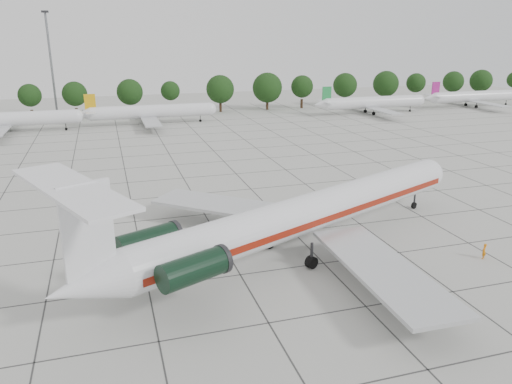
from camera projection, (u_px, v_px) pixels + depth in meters
ground at (293, 232)px, 53.47m from camera, size 260.00×260.00×0.00m
apron_joints at (253, 191)px, 67.13m from camera, size 170.00×170.00×0.02m
main_airliner at (295, 217)px, 46.61m from camera, size 45.53×34.19×11.15m
ground_crew at (484, 251)px, 46.88m from camera, size 0.67×0.61×1.53m
bg_airliner_b at (7, 120)px, 104.65m from camera, size 28.24×27.20×7.40m
bg_airliner_c at (151, 112)px, 115.03m from camera, size 28.24×27.20×7.40m
bg_airliner_d at (373, 103)px, 130.09m from camera, size 28.24×27.20×7.40m
bg_airliner_e at (474, 97)px, 142.15m from camera, size 28.24×27.20×7.40m
tree_line at (130, 92)px, 125.86m from camera, size 249.86×8.44×10.22m
floodlight_mast at (51, 58)px, 124.65m from camera, size 1.60×1.60×25.45m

